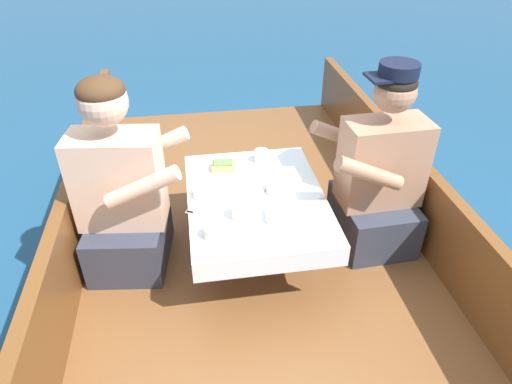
# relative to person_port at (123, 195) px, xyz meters

# --- Properties ---
(ground_plane) EXTENTS (60.00, 60.00, 0.00)m
(ground_plane) POSITION_rel_person_port_xyz_m (0.63, -0.00, -0.66)
(ground_plane) COLOR navy
(boat_deck) EXTENTS (1.85, 3.52, 0.26)m
(boat_deck) POSITION_rel_person_port_xyz_m (0.63, -0.00, -0.53)
(boat_deck) COLOR brown
(boat_deck) RESTS_ON ground_plane
(gunwale_port) EXTENTS (0.06, 3.52, 0.42)m
(gunwale_port) POSITION_rel_person_port_xyz_m (-0.27, -0.00, -0.19)
(gunwale_port) COLOR brown
(gunwale_port) RESTS_ON boat_deck
(gunwale_starboard) EXTENTS (0.06, 3.52, 0.42)m
(gunwale_starboard) POSITION_rel_person_port_xyz_m (1.53, -0.00, -0.19)
(gunwale_starboard) COLOR brown
(gunwale_starboard) RESTS_ON boat_deck
(cockpit_table) EXTENTS (0.66, 0.87, 0.37)m
(cockpit_table) POSITION_rel_person_port_xyz_m (0.63, -0.06, -0.06)
(cockpit_table) COLOR #B2B2B7
(cockpit_table) RESTS_ON boat_deck
(person_port) EXTENTS (0.56, 0.50, 0.98)m
(person_port) POSITION_rel_person_port_xyz_m (0.00, 0.00, 0.00)
(person_port) COLOR #333847
(person_port) RESTS_ON boat_deck
(person_starboard) EXTENTS (0.53, 0.45, 0.98)m
(person_starboard) POSITION_rel_person_port_xyz_m (1.26, -0.04, -0.01)
(person_starboard) COLOR #333847
(person_starboard) RESTS_ON boat_deck
(plate_sandwich) EXTENTS (0.22, 0.22, 0.01)m
(plate_sandwich) POSITION_rel_person_port_xyz_m (0.50, 0.19, -0.02)
(plate_sandwich) COLOR white
(plate_sandwich) RESTS_ON cockpit_table
(plate_bread) EXTENTS (0.19, 0.19, 0.01)m
(plate_bread) POSITION_rel_person_port_xyz_m (0.59, -0.01, -0.02)
(plate_bread) COLOR white
(plate_bread) RESTS_ON cockpit_table
(sandwich) EXTENTS (0.13, 0.09, 0.05)m
(sandwich) POSITION_rel_person_port_xyz_m (0.50, 0.19, 0.00)
(sandwich) COLOR tan
(sandwich) RESTS_ON plate_sandwich
(bowl_port_near) EXTENTS (0.13, 0.13, 0.04)m
(bowl_port_near) POSITION_rel_person_port_xyz_m (0.70, -0.26, -0.01)
(bowl_port_near) COLOR white
(bowl_port_near) RESTS_ON cockpit_table
(bowl_starboard_near) EXTENTS (0.12, 0.12, 0.04)m
(bowl_starboard_near) POSITION_rel_person_port_xyz_m (0.39, -0.03, -0.01)
(bowl_starboard_near) COLOR white
(bowl_starboard_near) RESTS_ON cockpit_table
(bowl_center_far) EXTENTS (0.12, 0.12, 0.04)m
(bowl_center_far) POSITION_rel_person_port_xyz_m (0.74, -0.04, -0.01)
(bowl_center_far) COLOR white
(bowl_center_far) RESTS_ON cockpit_table
(coffee_cup_port) EXTENTS (0.10, 0.08, 0.07)m
(coffee_cup_port) POSITION_rel_person_port_xyz_m (0.71, 0.25, 0.01)
(coffee_cup_port) COLOR white
(coffee_cup_port) RESTS_ON cockpit_table
(coffee_cup_starboard) EXTENTS (0.11, 0.08, 0.07)m
(coffee_cup_starboard) POSITION_rel_person_port_xyz_m (0.53, -0.22, 0.01)
(coffee_cup_starboard) COLOR white
(coffee_cup_starboard) RESTS_ON cockpit_table
(coffee_cup_center) EXTENTS (0.11, 0.08, 0.05)m
(coffee_cup_center) POSITION_rel_person_port_xyz_m (0.40, -0.34, -0.00)
(coffee_cup_center) COLOR white
(coffee_cup_center) RESTS_ON cockpit_table
(utensil_spoon_port) EXTENTS (0.08, 0.16, 0.01)m
(utensil_spoon_port) POSITION_rel_person_port_xyz_m (0.92, -0.17, -0.03)
(utensil_spoon_port) COLOR silver
(utensil_spoon_port) RESTS_ON cockpit_table
(utensil_knife_starboard) EXTENTS (0.06, 0.17, 0.00)m
(utensil_knife_starboard) POSITION_rel_person_port_xyz_m (0.76, 0.06, -0.03)
(utensil_knife_starboard) COLOR silver
(utensil_knife_starboard) RESTS_ON cockpit_table
(utensil_fork_port) EXTENTS (0.16, 0.09, 0.00)m
(utensil_fork_port) POSITION_rel_person_port_xyz_m (0.35, -0.18, -0.03)
(utensil_fork_port) COLOR silver
(utensil_fork_port) RESTS_ON cockpit_table
(utensil_knife_port) EXTENTS (0.14, 0.12, 0.00)m
(utensil_knife_port) POSITION_rel_person_port_xyz_m (0.78, -0.32, -0.03)
(utensil_knife_port) COLOR silver
(utensil_knife_port) RESTS_ON cockpit_table
(utensil_spoon_starboard) EXTENTS (0.09, 0.16, 0.01)m
(utensil_spoon_starboard) POSITION_rel_person_port_xyz_m (0.83, 0.12, -0.03)
(utensil_spoon_starboard) COLOR silver
(utensil_spoon_starboard) RESTS_ON cockpit_table
(utensil_spoon_center) EXTENTS (0.17, 0.02, 0.01)m
(utensil_spoon_center) POSITION_rel_person_port_xyz_m (0.55, -0.37, -0.03)
(utensil_spoon_center) COLOR silver
(utensil_spoon_center) RESTS_ON cockpit_table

